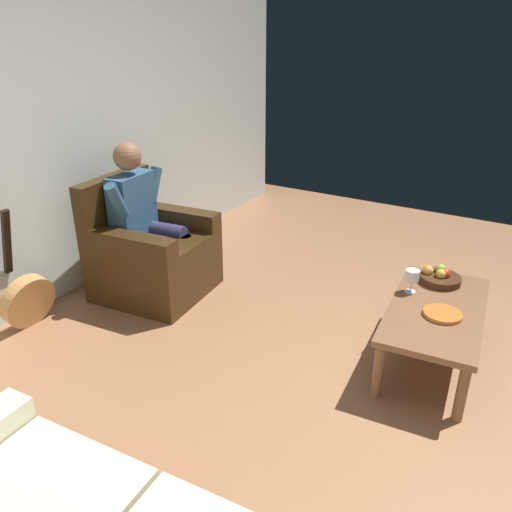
{
  "coord_description": "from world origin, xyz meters",
  "views": [
    {
      "loc": [
        2.58,
        0.44,
        1.97
      ],
      "look_at": [
        -0.11,
        -1.2,
        0.55
      ],
      "focal_mm": 35.41,
      "sensor_mm": 36.0,
      "label": 1
    }
  ],
  "objects_px": {
    "person_seated": "(144,215)",
    "coffee_table": "(436,315)",
    "armchair": "(150,254)",
    "decorative_dish": "(443,314)",
    "guitar": "(27,297)",
    "fruit_bowl": "(440,277)",
    "wine_glass_near": "(412,276)"
  },
  "relations": [
    {
      "from": "wine_glass_near",
      "to": "guitar",
      "type": "bearing_deg",
      "value": -63.97
    },
    {
      "from": "coffee_table",
      "to": "person_seated",
      "type": "bearing_deg",
      "value": -85.05
    },
    {
      "from": "person_seated",
      "to": "wine_glass_near",
      "type": "bearing_deg",
      "value": 92.38
    },
    {
      "from": "coffee_table",
      "to": "armchair",
      "type": "bearing_deg",
      "value": -85.07
    },
    {
      "from": "guitar",
      "to": "decorative_dish",
      "type": "relative_size",
      "value": 4.42
    },
    {
      "from": "armchair",
      "to": "wine_glass_near",
      "type": "xyz_separation_m",
      "value": [
        -0.3,
        1.99,
        0.19
      ]
    },
    {
      "from": "guitar",
      "to": "wine_glass_near",
      "type": "xyz_separation_m",
      "value": [
        -1.17,
        2.39,
        0.28
      ]
    },
    {
      "from": "armchair",
      "to": "coffee_table",
      "type": "distance_m",
      "value": 2.2
    },
    {
      "from": "guitar",
      "to": "fruit_bowl",
      "type": "bearing_deg",
      "value": 119.19
    },
    {
      "from": "armchair",
      "to": "guitar",
      "type": "bearing_deg",
      "value": -30.98
    },
    {
      "from": "decorative_dish",
      "to": "person_seated",
      "type": "bearing_deg",
      "value": -87.45
    },
    {
      "from": "armchair",
      "to": "decorative_dish",
      "type": "height_order",
      "value": "armchair"
    },
    {
      "from": "coffee_table",
      "to": "guitar",
      "type": "bearing_deg",
      "value": -67.85
    },
    {
      "from": "wine_glass_near",
      "to": "person_seated",
      "type": "bearing_deg",
      "value": -81.41
    },
    {
      "from": "armchair",
      "to": "person_seated",
      "type": "bearing_deg",
      "value": -90.0
    },
    {
      "from": "fruit_bowl",
      "to": "armchair",
      "type": "bearing_deg",
      "value": -75.66
    },
    {
      "from": "armchair",
      "to": "person_seated",
      "type": "height_order",
      "value": "person_seated"
    },
    {
      "from": "coffee_table",
      "to": "wine_glass_near",
      "type": "relative_size",
      "value": 7.25
    },
    {
      "from": "person_seated",
      "to": "coffee_table",
      "type": "distance_m",
      "value": 2.25
    },
    {
      "from": "wine_glass_near",
      "to": "decorative_dish",
      "type": "xyz_separation_m",
      "value": [
        0.2,
        0.25,
        -0.1
      ]
    },
    {
      "from": "decorative_dish",
      "to": "coffee_table",
      "type": "bearing_deg",
      "value": -150.48
    },
    {
      "from": "armchair",
      "to": "fruit_bowl",
      "type": "xyz_separation_m",
      "value": [
        -0.54,
        2.12,
        0.11
      ]
    },
    {
      "from": "guitar",
      "to": "wine_glass_near",
      "type": "height_order",
      "value": "guitar"
    },
    {
      "from": "armchair",
      "to": "decorative_dish",
      "type": "relative_size",
      "value": 4.12
    },
    {
      "from": "coffee_table",
      "to": "wine_glass_near",
      "type": "xyz_separation_m",
      "value": [
        -0.11,
        -0.2,
        0.17
      ]
    },
    {
      "from": "person_seated",
      "to": "fruit_bowl",
      "type": "relative_size",
      "value": 4.47
    },
    {
      "from": "guitar",
      "to": "wine_glass_near",
      "type": "distance_m",
      "value": 2.67
    },
    {
      "from": "coffee_table",
      "to": "decorative_dish",
      "type": "relative_size",
      "value": 4.99
    },
    {
      "from": "person_seated",
      "to": "coffee_table",
      "type": "bearing_deg",
      "value": 88.73
    },
    {
      "from": "coffee_table",
      "to": "fruit_bowl",
      "type": "distance_m",
      "value": 0.37
    },
    {
      "from": "person_seated",
      "to": "coffee_table",
      "type": "xyz_separation_m",
      "value": [
        -0.19,
        2.22,
        -0.31
      ]
    },
    {
      "from": "guitar",
      "to": "coffee_table",
      "type": "bearing_deg",
      "value": 112.15
    }
  ]
}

